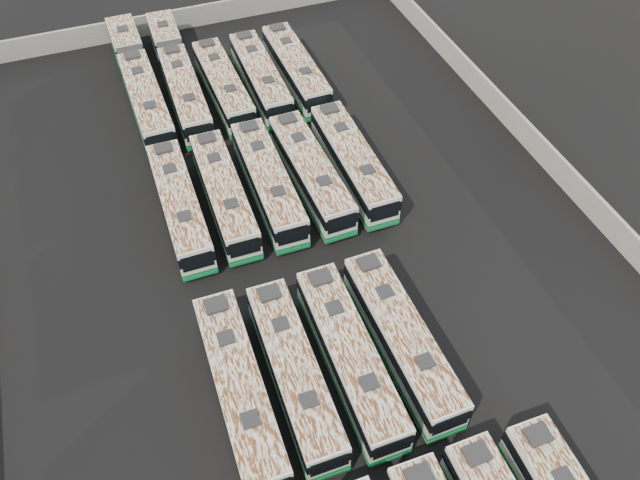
% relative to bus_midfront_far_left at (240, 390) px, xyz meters
% --- Properties ---
extents(ground, '(140.00, 140.00, 0.00)m').
position_rel_bus_midfront_far_left_xyz_m(ground, '(6.98, 7.47, -1.80)').
color(ground, black).
rests_on(ground, ground).
extents(perimeter_wall, '(45.20, 73.20, 2.20)m').
position_rel_bus_midfront_far_left_xyz_m(perimeter_wall, '(6.98, 7.47, -0.70)').
color(perimeter_wall, slate).
rests_on(perimeter_wall, ground).
extents(bus_midfront_far_left, '(2.85, 12.50, 3.51)m').
position_rel_bus_midfront_far_left_xyz_m(bus_midfront_far_left, '(0.00, 0.00, 0.00)').
color(bus_midfront_far_left, silver).
rests_on(bus_midfront_far_left, ground).
extents(bus_midfront_left, '(2.79, 12.13, 3.40)m').
position_rel_bus_midfront_far_left_xyz_m(bus_midfront_left, '(3.34, -0.07, -0.06)').
color(bus_midfront_left, silver).
rests_on(bus_midfront_left, ground).
extents(bus_midfront_center, '(2.75, 12.43, 3.50)m').
position_rel_bus_midfront_far_left_xyz_m(bus_midfront_center, '(6.82, -0.24, -0.01)').
color(bus_midfront_center, silver).
rests_on(bus_midfront_center, ground).
extents(bus_midfront_right, '(2.76, 12.35, 3.47)m').
position_rel_bus_midfront_far_left_xyz_m(bus_midfront_right, '(10.32, -0.17, -0.02)').
color(bus_midfront_right, silver).
rests_on(bus_midfront_right, ground).
extents(bus_midback_far_left, '(2.64, 12.07, 3.40)m').
position_rel_bus_midfront_far_left_xyz_m(bus_midback_far_left, '(-0.05, 16.10, -0.06)').
color(bus_midback_far_left, silver).
rests_on(bus_midback_far_left, ground).
extents(bus_midback_left, '(2.73, 12.04, 3.38)m').
position_rel_bus_midfront_far_left_xyz_m(bus_midback_left, '(3.35, 16.15, -0.07)').
color(bus_midback_left, silver).
rests_on(bus_midback_left, ground).
extents(bus_midback_center, '(2.83, 12.34, 3.47)m').
position_rel_bus_midfront_far_left_xyz_m(bus_midback_center, '(6.85, 16.16, -0.02)').
color(bus_midback_center, silver).
rests_on(bus_midback_center, ground).
extents(bus_midback_right, '(2.88, 12.34, 3.46)m').
position_rel_bus_midfront_far_left_xyz_m(bus_midback_right, '(10.28, 16.00, -0.03)').
color(bus_midback_right, silver).
rests_on(bus_midback_right, ground).
extents(bus_midback_far_right, '(2.67, 12.36, 3.48)m').
position_rel_bus_midfront_far_left_xyz_m(bus_midback_far_right, '(13.82, 15.99, -0.02)').
color(bus_midback_far_right, silver).
rests_on(bus_midback_far_right, ground).
extents(bus_back_far_left, '(2.93, 19.37, 3.51)m').
position_rel_bus_midfront_far_left_xyz_m(bus_back_far_left, '(-0.08, 33.00, -0.01)').
color(bus_back_far_left, silver).
rests_on(bus_back_far_left, ground).
extents(bus_back_left, '(2.98, 18.88, 3.42)m').
position_rel_bus_midfront_far_left_xyz_m(bus_back_left, '(3.45, 32.86, -0.05)').
color(bus_back_left, silver).
rests_on(bus_back_left, ground).
extents(bus_back_center, '(2.76, 12.00, 3.37)m').
position_rel_bus_midfront_far_left_xyz_m(bus_back_center, '(6.89, 29.67, -0.07)').
color(bus_back_center, silver).
rests_on(bus_back_center, ground).
extents(bus_back_right, '(2.67, 12.08, 3.40)m').
position_rel_bus_midfront_far_left_xyz_m(bus_back_right, '(10.40, 29.69, -0.06)').
color(bus_back_right, silver).
rests_on(bus_back_right, ground).
extents(bus_back_far_right, '(2.66, 12.19, 3.43)m').
position_rel_bus_midfront_far_left_xyz_m(bus_back_far_right, '(13.86, 29.81, -0.04)').
color(bus_back_far_right, silver).
rests_on(bus_back_far_right, ground).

